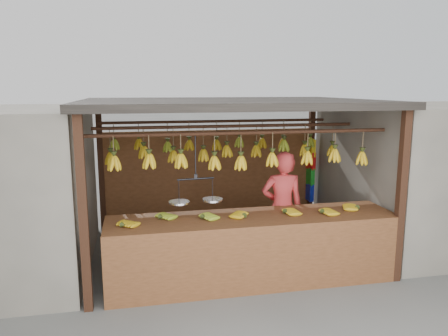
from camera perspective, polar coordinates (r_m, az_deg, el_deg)
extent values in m
plane|color=#5B5B57|center=(7.10, 0.50, -10.81)|extent=(80.00, 80.00, 0.00)
cube|color=black|center=(5.20, -17.90, -5.98)|extent=(0.10, 0.10, 2.30)
cube|color=black|center=(6.19, 22.11, -3.64)|extent=(0.10, 0.10, 2.30)
cube|color=black|center=(8.11, -15.76, -0.06)|extent=(0.10, 0.10, 2.30)
cube|color=black|center=(8.78, 11.24, 0.91)|extent=(0.10, 0.10, 2.30)
cube|color=black|center=(6.62, 0.54, 8.50)|extent=(4.30, 3.30, 0.10)
cylinder|color=black|center=(5.67, 2.69, 4.63)|extent=(4.00, 0.05, 0.05)
cylinder|color=black|center=(6.64, 0.53, 5.49)|extent=(4.00, 0.05, 0.05)
cylinder|color=black|center=(7.62, -1.08, 6.12)|extent=(4.00, 0.05, 0.05)
cube|color=brown|center=(8.26, -1.70, -1.25)|extent=(4.00, 0.06, 1.80)
cube|color=slate|center=(8.30, 25.58, -0.46)|extent=(3.00, 3.00, 2.30)
cube|color=brown|center=(5.83, 3.82, -6.67)|extent=(3.85, 0.86, 0.08)
cube|color=brown|center=(5.59, 4.97, -11.95)|extent=(3.85, 0.04, 0.90)
cube|color=black|center=(5.45, -14.45, -13.32)|extent=(0.07, 0.07, 0.82)
cube|color=black|center=(6.38, 20.98, -10.10)|extent=(0.07, 0.07, 0.82)
cube|color=black|center=(6.15, -14.15, -10.51)|extent=(0.07, 0.07, 0.82)
cube|color=black|center=(6.99, 17.62, -8.11)|extent=(0.07, 0.07, 0.82)
ellipsoid|color=#C29614|center=(5.46, -13.00, -7.36)|extent=(0.29, 0.30, 0.06)
ellipsoid|color=#92A523|center=(5.70, -8.16, -6.44)|extent=(0.30, 0.29, 0.06)
ellipsoid|color=#92A523|center=(5.65, -2.67, -6.50)|extent=(0.29, 0.26, 0.06)
ellipsoid|color=#C29614|center=(5.74, 2.79, -6.23)|extent=(0.30, 0.29, 0.06)
ellipsoid|color=#C29614|center=(5.93, 8.08, -5.76)|extent=(0.25, 0.20, 0.06)
ellipsoid|color=#C29614|center=(6.02, 12.84, -5.68)|extent=(0.26, 0.21, 0.06)
ellipsoid|color=#C29614|center=(6.38, 16.97, -4.97)|extent=(0.29, 0.26, 0.06)
ellipsoid|color=#C29614|center=(5.53, -14.15, 0.61)|extent=(0.16, 0.16, 0.28)
ellipsoid|color=#C29614|center=(5.50, -9.73, 0.87)|extent=(0.16, 0.16, 0.28)
ellipsoid|color=#C29614|center=(5.54, -5.64, 0.92)|extent=(0.16, 0.16, 0.28)
ellipsoid|color=#C29614|center=(5.67, -1.25, 0.66)|extent=(0.16, 0.16, 0.28)
ellipsoid|color=#C29614|center=(5.71, 2.21, 0.66)|extent=(0.16, 0.16, 0.28)
ellipsoid|color=#C29614|center=(5.80, 6.32, 1.12)|extent=(0.16, 0.16, 0.28)
ellipsoid|color=#C29614|center=(6.04, 10.81, 1.31)|extent=(0.16, 0.16, 0.28)
ellipsoid|color=#C29614|center=(6.20, 14.23, 1.59)|extent=(0.16, 0.16, 0.28)
ellipsoid|color=#C29614|center=(6.34, 17.56, 1.22)|extent=(0.16, 0.16, 0.28)
ellipsoid|color=#C29614|center=(6.56, -14.58, 1.22)|extent=(0.16, 0.16, 0.28)
ellipsoid|color=#C29614|center=(6.57, -10.42, 2.02)|extent=(0.16, 0.16, 0.28)
ellipsoid|color=#C29614|center=(6.55, -6.60, 1.52)|extent=(0.16, 0.16, 0.28)
ellipsoid|color=#C29614|center=(6.63, -2.71, 1.68)|extent=(0.16, 0.16, 0.28)
ellipsoid|color=#C29614|center=(6.72, 0.38, 2.22)|extent=(0.16, 0.16, 0.28)
ellipsoid|color=#C29614|center=(6.82, 4.23, 2.20)|extent=(0.16, 0.16, 0.28)
ellipsoid|color=#92A523|center=(6.92, 7.85, 2.90)|extent=(0.16, 0.16, 0.28)
ellipsoid|color=#C29614|center=(7.03, 10.46, 2.28)|extent=(0.16, 0.16, 0.28)
ellipsoid|color=#C29614|center=(7.26, 13.93, 2.25)|extent=(0.16, 0.16, 0.28)
ellipsoid|color=#92A523|center=(7.49, -14.13, 2.97)|extent=(0.16, 0.16, 0.28)
ellipsoid|color=#C29614|center=(7.54, -11.05, 3.06)|extent=(0.16, 0.16, 0.28)
ellipsoid|color=#92A523|center=(7.56, -7.36, 2.75)|extent=(0.16, 0.16, 0.28)
ellipsoid|color=#C29614|center=(7.57, -4.57, 3.01)|extent=(0.16, 0.16, 0.28)
ellipsoid|color=#C29614|center=(7.63, -0.96, 3.03)|extent=(0.16, 0.16, 0.28)
ellipsoid|color=#92A523|center=(7.74, 2.01, 3.39)|extent=(0.16, 0.16, 0.28)
ellipsoid|color=#C29614|center=(7.82, 4.99, 3.25)|extent=(0.16, 0.16, 0.28)
ellipsoid|color=#C29614|center=(7.95, 7.73, 3.22)|extent=(0.16, 0.16, 0.28)
ellipsoid|color=#92A523|center=(8.13, 11.18, 3.32)|extent=(0.16, 0.16, 0.28)
cylinder|color=black|center=(5.59, -3.75, 1.51)|extent=(0.02, 0.02, 0.58)
cylinder|color=black|center=(5.64, -3.72, -1.42)|extent=(0.49, 0.07, 0.02)
cylinder|color=silver|center=(5.66, -5.88, -4.52)|extent=(0.26, 0.26, 0.02)
cylinder|color=silver|center=(5.76, -1.51, -4.21)|extent=(0.26, 0.26, 0.02)
imported|color=#BF3333|center=(6.47, 7.59, -5.21)|extent=(0.66, 0.47, 1.68)
cube|color=yellow|center=(8.58, 11.33, 2.63)|extent=(0.08, 0.26, 0.34)
cube|color=red|center=(8.62, 11.27, 0.98)|extent=(0.08, 0.26, 0.34)
cube|color=#199926|center=(8.67, 11.20, -1.05)|extent=(0.08, 0.26, 0.34)
cube|color=#1426BF|center=(8.74, 11.13, -3.09)|extent=(0.08, 0.26, 0.34)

